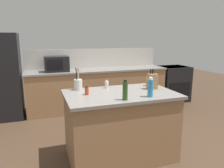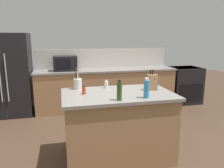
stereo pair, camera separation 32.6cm
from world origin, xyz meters
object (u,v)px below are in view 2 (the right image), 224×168
object	(u,v)px
salt_shaker	(106,84)
utensil_crock	(78,83)
range_oven	(184,85)
olive_oil_bottle	(119,91)
refrigerator	(8,75)
spice_jar_paprika	(84,90)
dish_soap_bottle	(146,89)
microwave	(65,63)
knife_block	(152,82)
honey_jar	(150,83)

from	to	relation	value
salt_shaker	utensil_crock	bearing A→B (deg)	175.66
range_oven	olive_oil_bottle	size ratio (longest dim) A/B	3.71
refrigerator	range_oven	world-z (taller)	refrigerator
range_oven	spice_jar_paprika	world-z (taller)	spice_jar_paprika
dish_soap_bottle	salt_shaker	bearing A→B (deg)	120.36
spice_jar_paprika	dish_soap_bottle	size ratio (longest dim) A/B	0.45
range_oven	utensil_crock	world-z (taller)	utensil_crock
range_oven	olive_oil_bottle	world-z (taller)	olive_oil_bottle
refrigerator	microwave	bearing A→B (deg)	-2.41
knife_block	salt_shaker	world-z (taller)	knife_block
knife_block	honey_jar	world-z (taller)	knife_block
range_oven	microwave	distance (m)	3.06
refrigerator	utensil_crock	world-z (taller)	refrigerator
range_oven	microwave	xyz separation A→B (m)	(-2.99, 0.00, 0.64)
range_oven	honey_jar	xyz separation A→B (m)	(-1.79, -1.94, 0.53)
refrigerator	utensil_crock	distance (m)	2.33
dish_soap_bottle	refrigerator	bearing A→B (deg)	129.90
microwave	spice_jar_paprika	distance (m)	2.16
utensil_crock	honey_jar	world-z (taller)	utensil_crock
range_oven	salt_shaker	distance (m)	3.13
refrigerator	microwave	world-z (taller)	refrigerator
refrigerator	salt_shaker	size ratio (longest dim) A/B	15.11
spice_jar_paprika	salt_shaker	size ratio (longest dim) A/B	0.97
utensil_crock	spice_jar_paprika	xyz separation A→B (m)	(0.06, -0.31, -0.03)
range_oven	olive_oil_bottle	bearing A→B (deg)	-133.75
honey_jar	olive_oil_bottle	bearing A→B (deg)	-137.03
utensil_crock	dish_soap_bottle	bearing A→B (deg)	-40.23
knife_block	utensil_crock	xyz separation A→B (m)	(-1.03, 0.29, -0.03)
microwave	knife_block	size ratio (longest dim) A/B	1.77
microwave	utensil_crock	bearing A→B (deg)	-85.95
salt_shaker	dish_soap_bottle	xyz separation A→B (m)	(0.37, -0.64, 0.06)
spice_jar_paprika	dish_soap_bottle	world-z (taller)	dish_soap_bottle
range_oven	dish_soap_bottle	distance (m)	3.31
refrigerator	utensil_crock	xyz separation A→B (m)	(1.35, -1.89, 0.14)
range_oven	microwave	bearing A→B (deg)	180.00
honey_jar	microwave	bearing A→B (deg)	121.76
range_oven	salt_shaker	bearing A→B (deg)	-142.58
salt_shaker	refrigerator	bearing A→B (deg)	132.58
utensil_crock	honey_jar	xyz separation A→B (m)	(1.07, -0.10, -0.02)
knife_block	spice_jar_paprika	xyz separation A→B (m)	(-0.97, -0.02, -0.06)
dish_soap_bottle	honey_jar	bearing A→B (deg)	63.40
range_oven	knife_block	world-z (taller)	knife_block
olive_oil_bottle	honey_jar	bearing A→B (deg)	42.97
refrigerator	olive_oil_bottle	bearing A→B (deg)	-55.32
salt_shaker	honey_jar	xyz separation A→B (m)	(0.66, -0.07, 0.01)
salt_shaker	dish_soap_bottle	size ratio (longest dim) A/B	0.47
olive_oil_bottle	dish_soap_bottle	xyz separation A→B (m)	(0.35, 0.03, 0.00)
microwave	utensil_crock	xyz separation A→B (m)	(0.13, -1.84, -0.08)
refrigerator	salt_shaker	distance (m)	2.61
microwave	salt_shaker	bearing A→B (deg)	-73.71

